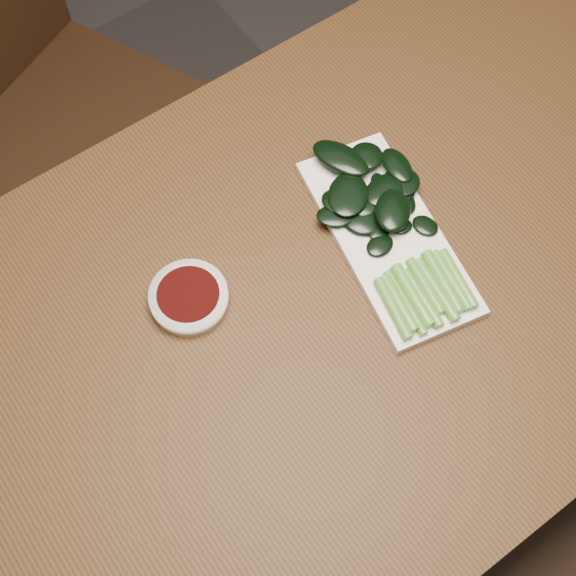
% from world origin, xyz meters
% --- Properties ---
extents(ground, '(6.00, 6.00, 0.00)m').
position_xyz_m(ground, '(0.00, 0.00, 0.00)').
color(ground, '#302D2D').
rests_on(ground, ground).
extents(table, '(1.40, 0.80, 0.75)m').
position_xyz_m(table, '(0.00, 0.00, 0.68)').
color(table, '#422913').
rests_on(table, ground).
extents(chair_far, '(0.56, 0.56, 0.89)m').
position_xyz_m(chair_far, '(-0.10, 0.76, 0.49)').
color(chair_far, black).
rests_on(chair_far, ground).
extents(sauce_bowl, '(0.11, 0.11, 0.03)m').
position_xyz_m(sauce_bowl, '(-0.16, 0.10, 0.76)').
color(sauce_bowl, white).
rests_on(sauce_bowl, table).
extents(serving_plate, '(0.20, 0.34, 0.01)m').
position_xyz_m(serving_plate, '(0.12, 0.02, 0.76)').
color(serving_plate, white).
rests_on(serving_plate, table).
extents(gai_lan, '(0.19, 0.34, 0.03)m').
position_xyz_m(gai_lan, '(0.13, 0.03, 0.78)').
color(gai_lan, '#599E36').
rests_on(gai_lan, serving_plate).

